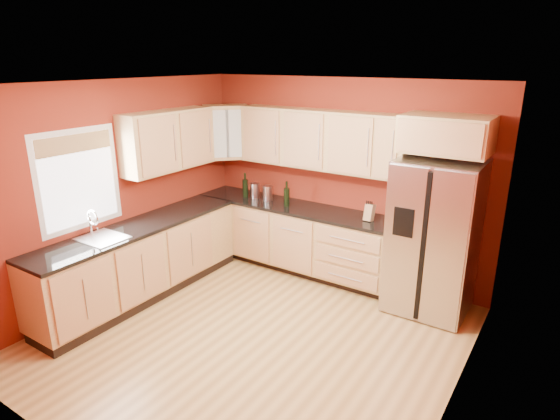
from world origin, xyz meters
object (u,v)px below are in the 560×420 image
at_px(soap_dispenser, 389,216).
at_px(wine_bottle_a, 287,194).
at_px(refrigerator, 433,237).
at_px(canister_left, 255,191).
at_px(knife_block, 369,212).

bearing_deg(soap_dispenser, wine_bottle_a, -177.66).
relative_size(refrigerator, wine_bottle_a, 5.20).
bearing_deg(wine_bottle_a, canister_left, 172.12).
relative_size(canister_left, soap_dispenser, 1.07).
bearing_deg(refrigerator, canister_left, 178.19).
height_order(refrigerator, canister_left, refrigerator).
bearing_deg(soap_dispenser, refrigerator, -5.99).
distance_m(refrigerator, wine_bottle_a, 1.98).
xyz_separation_m(canister_left, knife_block, (1.75, -0.02, -0.00)).
bearing_deg(soap_dispenser, canister_left, 179.34).
distance_m(canister_left, wine_bottle_a, 0.59).
relative_size(canister_left, wine_bottle_a, 0.62).
bearing_deg(refrigerator, wine_bottle_a, -180.00).
bearing_deg(knife_block, wine_bottle_a, -170.25).
distance_m(refrigerator, knife_block, 0.82).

